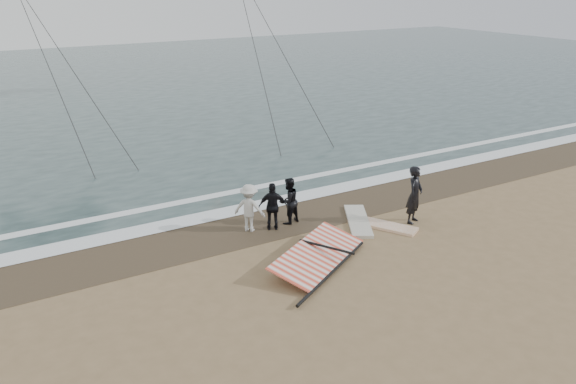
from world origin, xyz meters
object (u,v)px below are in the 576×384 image
Objects in this scene: board_cream at (358,221)px; sail_rig at (313,256)px; man_main at (415,195)px; board_white at (383,225)px.

sail_rig is at bearing -120.90° from board_cream.
man_main reaches higher than sail_rig.
sail_rig is at bearing 161.59° from man_main.
man_main is 4.56m from sail_rig.
board_white is at bearing 141.83° from man_main.
board_white is 0.85m from board_cream.
board_cream is 3.25m from sail_rig.
board_white is 0.88× the size of board_cream.
board_cream is at bearing 29.79° from sail_rig.
sail_rig is (-3.32, -0.93, 0.15)m from board_white.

